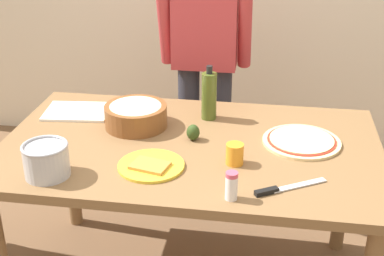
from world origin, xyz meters
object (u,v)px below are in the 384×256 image
Objects in this scene: pizza_raw_on_board at (302,141)px; plate_with_slice at (151,166)px; person_cook at (205,50)px; cutting_board_white at (77,111)px; dining_table at (190,163)px; cup_orange at (235,154)px; chef_knife at (282,189)px; olive_oil_bottle at (209,96)px; salt_shaker at (231,186)px; avocado at (193,132)px; steel_pot at (46,160)px; popcorn_bowl at (136,114)px.

plate_with_slice is at bearing -152.64° from pizza_raw_on_board.
person_cook reaches higher than cutting_board_white.
pizza_raw_on_board is at bearing 9.72° from dining_table.
chef_knife is at bearing -42.44° from cup_orange.
plate_with_slice reaches higher than pizza_raw_on_board.
cutting_board_white is at bearing -176.90° from olive_oil_bottle.
salt_shaker is 1.51× the size of avocado.
person_cook is at bearing 67.64° from steel_pot.
olive_oil_bottle is (-0.42, 0.19, 0.10)m from pizza_raw_on_board.
person_cook reaches higher than popcorn_bowl.
cup_orange is (-0.27, -0.22, 0.03)m from pizza_raw_on_board.
salt_shaker is (0.16, -0.67, -0.06)m from olive_oil_bottle.
pizza_raw_on_board is 0.54m from salt_shaker.
person_cook is 0.77m from cutting_board_white.
avocado is (0.50, 0.38, -0.03)m from steel_pot.
person_cook reaches higher than chef_knife.
chef_knife reaches higher than cutting_board_white.
cutting_board_white is (-0.63, -0.03, -0.11)m from olive_oil_bottle.
salt_shaker is 0.35× the size of cutting_board_white.
avocado is at bearing -99.28° from olive_oil_bottle.
cutting_board_white is 1.11m from chef_knife.
chef_knife is at bearing -101.67° from pizza_raw_on_board.
cutting_board_white is at bearing -136.47° from person_cook.
popcorn_bowl is 4.00× the size of avocado.
chef_knife reaches higher than dining_table.
cup_orange reaches higher than chef_knife.
person_cook is at bearing 126.66° from pizza_raw_on_board.
popcorn_bowl reaches higher than chef_knife.
pizza_raw_on_board is at bearing -8.63° from cutting_board_white.
olive_oil_bottle is (0.16, 0.50, 0.11)m from plate_with_slice.
plate_with_slice is at bearing -67.36° from popcorn_bowl.
popcorn_bowl is 0.34m from cutting_board_white.
chef_knife is (0.34, -0.58, -0.11)m from olive_oil_bottle.
cutting_board_white is (-0.32, 0.10, -0.06)m from popcorn_bowl.
salt_shaker is 1.02m from cutting_board_white.
popcorn_bowl reaches higher than cup_orange.
avocado is at bearing 114.88° from salt_shaker.
salt_shaker is at bearing -27.88° from plate_with_slice.
salt_shaker reaches higher than cutting_board_white.
pizza_raw_on_board is 0.40m from chef_knife.
popcorn_bowl reaches higher than avocado.
popcorn_bowl reaches higher than dining_table.
cup_orange is at bearing -35.49° from dining_table.
cup_orange is at bearing 14.28° from plate_with_slice.
dining_table is 9.22× the size of steel_pot.
popcorn_bowl is (-0.27, 0.14, 0.15)m from dining_table.
popcorn_bowl is 0.71m from salt_shaker.
steel_pot is (-0.95, -0.42, 0.06)m from pizza_raw_on_board.
dining_table is at bearing 34.75° from steel_pot.
person_cook is 6.23× the size of plate_with_slice.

